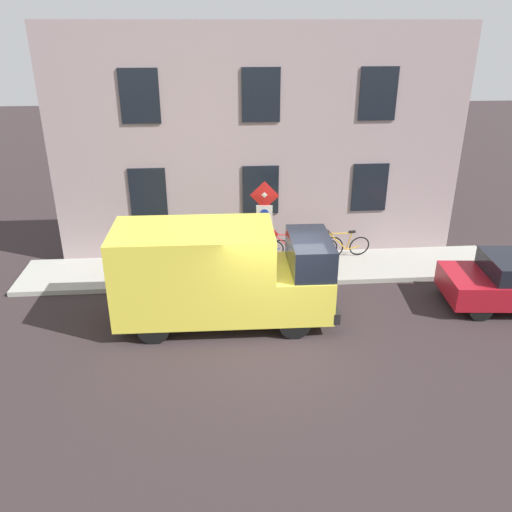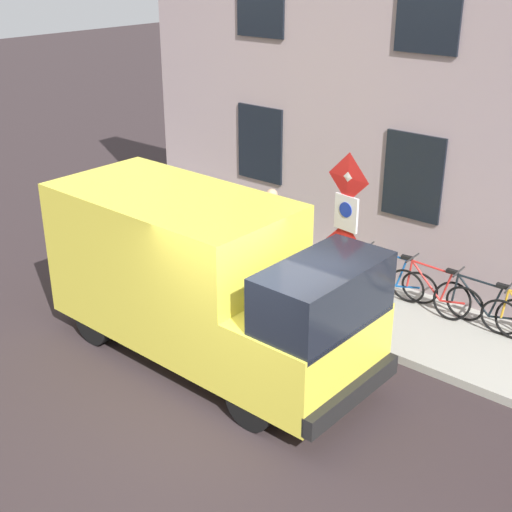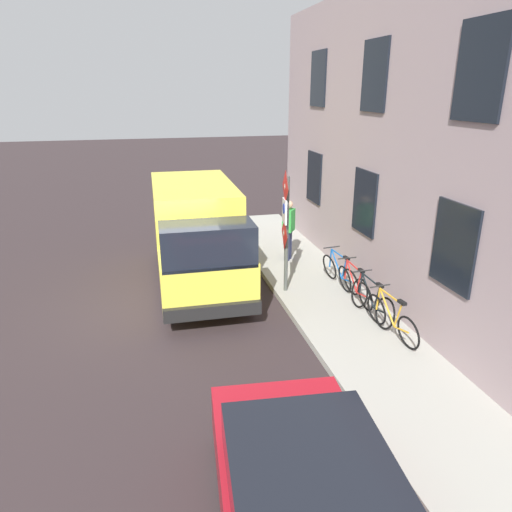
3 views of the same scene
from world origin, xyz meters
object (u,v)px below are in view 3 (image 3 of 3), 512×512
Objects in this scene: bicycle_blue at (340,272)px; bicycle_black at (372,301)px; sign_post_stacked at (285,220)px; delivery_van at (197,234)px; pedestrian at (288,228)px; bicycle_orange at (392,318)px; bicycle_red at (355,285)px.

bicycle_black is at bearing 173.46° from bicycle_blue.
bicycle_black is at bearing -51.68° from sign_post_stacked.
bicycle_blue is at bearing -3.43° from bicycle_black.
sign_post_stacked is 2.36m from delivery_van.
bicycle_blue is 1.00× the size of pedestrian.
delivery_van reaches higher than bicycle_blue.
bicycle_black is at bearing -44.92° from pedestrian.
bicycle_orange is at bearing -61.79° from sign_post_stacked.
bicycle_orange is (3.31, -3.91, -0.82)m from delivery_van.
bicycle_black is at bearing 48.15° from delivery_van.
sign_post_stacked reaches higher than bicycle_orange.
pedestrian is (-0.65, 4.70, 0.56)m from bicycle_orange.
bicycle_orange is 1.69m from bicycle_red.
sign_post_stacked is 0.52× the size of delivery_van.
bicycle_blue is at bearing -6.15° from bicycle_orange.
bicycle_orange and bicycle_blue have the same top height.
bicycle_red and bicycle_blue have the same top height.
bicycle_red is 1.00× the size of bicycle_blue.
delivery_van is at bearing 145.99° from sign_post_stacked.
bicycle_black is (3.31, -3.07, -0.82)m from delivery_van.
bicycle_orange is 4.78m from pedestrian.
sign_post_stacked is at bearing 22.06° from bicycle_orange.
sign_post_stacked is 1.63× the size of bicycle_black.
delivery_van reaches higher than bicycle_orange.
pedestrian is at bearing 10.96° from bicycle_red.
bicycle_orange is at bearing 178.76° from bicycle_red.
bicycle_black is 0.84m from bicycle_red.
bicycle_orange is at bearing 176.54° from bicycle_black.
delivery_van is (-1.90, 1.28, -0.58)m from sign_post_stacked.
bicycle_orange is at bearing -46.62° from pedestrian.
pedestrian reaches higher than bicycle_orange.
sign_post_stacked is 2.37m from pedestrian.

